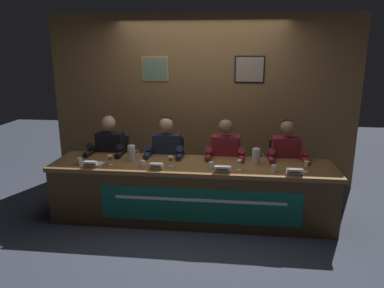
% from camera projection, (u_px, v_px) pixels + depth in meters
% --- Properties ---
extents(ground_plane, '(12.00, 12.00, 0.00)m').
position_uv_depth(ground_plane, '(192.00, 217.00, 4.67)').
color(ground_plane, '#383D4C').
extents(wall_back_panelled, '(4.67, 0.14, 2.60)m').
position_uv_depth(wall_back_panelled, '(202.00, 101.00, 5.63)').
color(wall_back_panelled, brown).
rests_on(wall_back_panelled, ground_plane).
extents(conference_table, '(3.47, 0.77, 0.72)m').
position_uv_depth(conference_table, '(191.00, 184.00, 4.44)').
color(conference_table, brown).
rests_on(conference_table, ground_plane).
extents(chair_far_left, '(0.44, 0.45, 0.89)m').
position_uv_depth(chair_far_left, '(114.00, 168.00, 5.24)').
color(chair_far_left, black).
rests_on(chair_far_left, ground_plane).
extents(panelist_far_left, '(0.51, 0.48, 1.22)m').
position_uv_depth(panelist_far_left, '(109.00, 154.00, 4.98)').
color(panelist_far_left, black).
rests_on(panelist_far_left, ground_plane).
extents(nameplate_far_left, '(0.17, 0.06, 0.08)m').
position_uv_depth(nameplate_far_left, '(90.00, 164.00, 4.33)').
color(nameplate_far_left, white).
rests_on(nameplate_far_left, conference_table).
extents(juice_glass_far_left, '(0.06, 0.06, 0.12)m').
position_uv_depth(juice_glass_far_left, '(110.00, 158.00, 4.41)').
color(juice_glass_far_left, white).
rests_on(juice_glass_far_left, conference_table).
extents(water_cup_far_left, '(0.06, 0.06, 0.08)m').
position_uv_depth(water_cup_far_left, '(80.00, 162.00, 4.44)').
color(water_cup_far_left, silver).
rests_on(water_cup_far_left, conference_table).
extents(chair_center_left, '(0.44, 0.45, 0.89)m').
position_uv_depth(chair_center_left, '(169.00, 170.00, 5.15)').
color(chair_center_left, black).
rests_on(chair_center_left, ground_plane).
extents(panelist_center_left, '(0.51, 0.48, 1.22)m').
position_uv_depth(panelist_center_left, '(166.00, 155.00, 4.89)').
color(panelist_center_left, black).
rests_on(panelist_center_left, ground_plane).
extents(nameplate_center_left, '(0.16, 0.06, 0.08)m').
position_uv_depth(nameplate_center_left, '(156.00, 166.00, 4.26)').
color(nameplate_center_left, white).
rests_on(nameplate_center_left, conference_table).
extents(juice_glass_center_left, '(0.06, 0.06, 0.12)m').
position_uv_depth(juice_glass_center_left, '(171.00, 159.00, 4.37)').
color(juice_glass_center_left, white).
rests_on(juice_glass_center_left, conference_table).
extents(water_cup_center_left, '(0.06, 0.06, 0.08)m').
position_uv_depth(water_cup_center_left, '(143.00, 164.00, 4.34)').
color(water_cup_center_left, silver).
rests_on(water_cup_center_left, conference_table).
extents(chair_center_right, '(0.44, 0.45, 0.89)m').
position_uv_depth(chair_center_right, '(225.00, 172.00, 5.06)').
color(chair_center_right, black).
rests_on(chair_center_right, ground_plane).
extents(panelist_center_right, '(0.51, 0.48, 1.22)m').
position_uv_depth(panelist_center_right, '(225.00, 157.00, 4.80)').
color(panelist_center_right, black).
rests_on(panelist_center_right, ground_plane).
extents(nameplate_center_right, '(0.20, 0.06, 0.08)m').
position_uv_depth(nameplate_center_right, '(222.00, 169.00, 4.15)').
color(nameplate_center_right, white).
rests_on(nameplate_center_right, conference_table).
extents(juice_glass_center_right, '(0.06, 0.06, 0.12)m').
position_uv_depth(juice_glass_center_right, '(239.00, 163.00, 4.23)').
color(juice_glass_center_right, white).
rests_on(juice_glass_center_right, conference_table).
extents(water_cup_center_right, '(0.06, 0.06, 0.08)m').
position_uv_depth(water_cup_center_right, '(211.00, 166.00, 4.28)').
color(water_cup_center_right, silver).
rests_on(water_cup_center_right, conference_table).
extents(chair_far_right, '(0.44, 0.45, 0.89)m').
position_uv_depth(chair_far_right, '(283.00, 174.00, 4.98)').
color(chair_far_right, black).
rests_on(chair_far_right, ground_plane).
extents(panelist_far_right, '(0.51, 0.48, 1.22)m').
position_uv_depth(panelist_far_right, '(286.00, 159.00, 4.72)').
color(panelist_far_right, black).
rests_on(panelist_far_right, ground_plane).
extents(nameplate_far_right, '(0.18, 0.06, 0.08)m').
position_uv_depth(nameplate_far_right, '(295.00, 172.00, 4.06)').
color(nameplate_far_right, white).
rests_on(nameplate_far_right, conference_table).
extents(juice_glass_far_right, '(0.06, 0.06, 0.12)m').
position_uv_depth(juice_glass_far_right, '(306.00, 165.00, 4.17)').
color(juice_glass_far_right, white).
rests_on(juice_glass_far_right, conference_table).
extents(water_cup_far_right, '(0.06, 0.06, 0.08)m').
position_uv_depth(water_cup_far_right, '(274.00, 169.00, 4.17)').
color(water_cup_far_right, silver).
rests_on(water_cup_far_right, conference_table).
extents(water_pitcher_left_side, '(0.15, 0.10, 0.21)m').
position_uv_depth(water_pitcher_left_side, '(132.00, 153.00, 4.61)').
color(water_pitcher_left_side, silver).
rests_on(water_pitcher_left_side, conference_table).
extents(water_pitcher_right_side, '(0.15, 0.10, 0.21)m').
position_uv_depth(water_pitcher_right_side, '(256.00, 156.00, 4.47)').
color(water_pitcher_right_side, silver).
rests_on(water_pitcher_right_side, conference_table).
extents(document_stack_far_left, '(0.22, 0.17, 0.01)m').
position_uv_depth(document_stack_far_left, '(94.00, 163.00, 4.47)').
color(document_stack_far_left, white).
rests_on(document_stack_far_left, conference_table).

